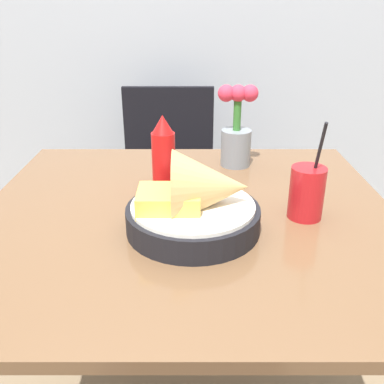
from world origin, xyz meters
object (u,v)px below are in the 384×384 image
Objects in this scene: flower_vase at (238,132)px; ketchup_bottle at (165,156)px; food_basket at (200,204)px; drink_cup at (309,194)px; chair_far_window at (170,167)px.

ketchup_bottle is at bearing -136.25° from flower_vase.
food_basket is at bearing -106.23° from flower_vase.
ketchup_bottle is 0.35m from drink_cup.
ketchup_bottle is 0.84× the size of flower_vase.
ketchup_bottle is at bearing 112.46° from food_basket.
chair_far_window is at bearing 111.24° from flower_vase.
drink_cup reaches higher than ketchup_bottle.
ketchup_bottle is at bearing 156.17° from drink_cup.
ketchup_bottle reaches higher than chair_far_window.
food_basket is 1.42× the size of ketchup_bottle.
food_basket is at bearing -83.18° from chair_far_window.
food_basket is 0.41m from flower_vase.
chair_far_window is 1.04m from food_basket.
chair_far_window is at bearing 111.01° from drink_cup.
food_basket is 1.22× the size of drink_cup.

